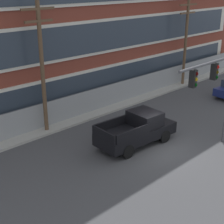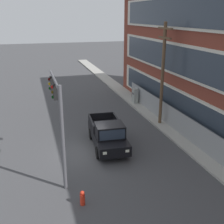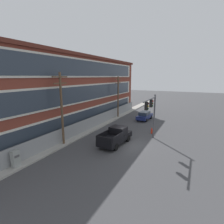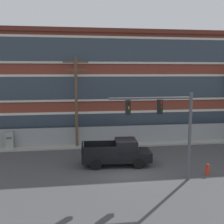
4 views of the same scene
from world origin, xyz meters
name	(u,v)px [view 1 (image 1 of 4)]	position (x,y,z in m)	size (l,w,h in m)	color
ground_plane	(159,149)	(0.00, 0.00, 0.00)	(160.00, 160.00, 0.00)	#424244
sidewalk_building_side	(83,116)	(0.00, 7.03, 0.08)	(80.00, 1.69, 0.16)	#9E9B93
brick_mill_building	(67,30)	(3.02, 12.47, 5.51)	(39.00, 9.79, 10.99)	brown
chain_link_fence	(128,90)	(5.00, 7.26, 0.95)	(32.95, 0.06, 1.86)	gray
traffic_signal_mast	(217,84)	(2.14, -2.12, 4.03)	(5.35, 0.43, 5.67)	#4C4C51
pickup_truck_black	(137,130)	(-0.38, 1.39, 0.94)	(5.31, 2.39, 1.96)	black
utility_pole_near_corner	(42,64)	(-3.31, 6.77, 4.59)	(2.26, 0.26, 8.33)	brown
utility_pole_midblock	(186,39)	(12.09, 6.72, 4.39)	(2.55, 0.26, 7.87)	brown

